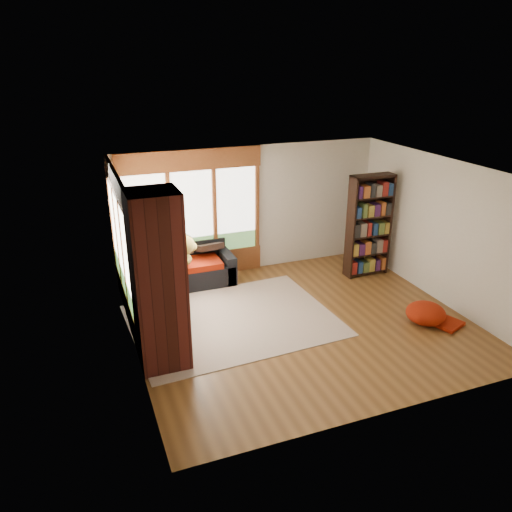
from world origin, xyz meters
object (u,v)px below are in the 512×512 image
object	(u,v)px
brick_chimney	(158,282)
dog_brindle	(160,273)
bookshelf	(369,226)
pouf	(426,313)
area_rug	(233,320)
dog_tan	(171,254)
sectional_sofa	(166,284)

from	to	relation	value
brick_chimney	dog_brindle	world-z (taller)	brick_chimney
bookshelf	pouf	bearing A→B (deg)	-94.68
area_rug	dog_tan	xyz separation A→B (m)	(-0.74, 1.36, 0.81)
sectional_sofa	area_rug	distance (m)	1.55
sectional_sofa	dog_brindle	world-z (taller)	dog_brindle
dog_brindle	area_rug	bearing A→B (deg)	-152.27
bookshelf	dog_tan	xyz separation A→B (m)	(-3.95, 0.45, -0.23)
bookshelf	pouf	distance (m)	2.31
area_rug	bookshelf	size ratio (longest dim) A/B	1.62
brick_chimney	dog_tan	size ratio (longest dim) A/B	2.41
sectional_sofa	dog_brindle	distance (m)	0.68
sectional_sofa	dog_tan	size ratio (longest dim) A/B	2.04
sectional_sofa	bookshelf	size ratio (longest dim) A/B	1.05
bookshelf	pouf	xyz separation A→B (m)	(-0.18, -2.14, -0.85)
area_rug	dog_brindle	distance (m)	1.50
pouf	dog_brindle	xyz separation A→B (m)	(-4.09, 1.98, 0.55)
pouf	sectional_sofa	bearing A→B (deg)	147.80
bookshelf	dog_tan	distance (m)	3.98
dog_brindle	dog_tan	bearing A→B (deg)	-54.91
dog_tan	dog_brindle	size ratio (longest dim) A/B	1.26
sectional_sofa	bookshelf	distance (m)	4.17
sectional_sofa	dog_tan	world-z (taller)	dog_tan
area_rug	sectional_sofa	bearing A→B (deg)	125.64
area_rug	dog_tan	size ratio (longest dim) A/B	3.14
sectional_sofa	area_rug	bearing A→B (deg)	-57.04
area_rug	bookshelf	distance (m)	3.49
bookshelf	dog_brindle	xyz separation A→B (m)	(-4.27, -0.16, -0.30)
sectional_sofa	area_rug	size ratio (longest dim) A/B	0.65
sectional_sofa	pouf	world-z (taller)	sectional_sofa
area_rug	dog_tan	world-z (taller)	dog_tan
pouf	dog_tan	xyz separation A→B (m)	(-3.77, 2.59, 0.63)
sectional_sofa	dog_brindle	xyz separation A→B (m)	(-0.18, -0.49, 0.44)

